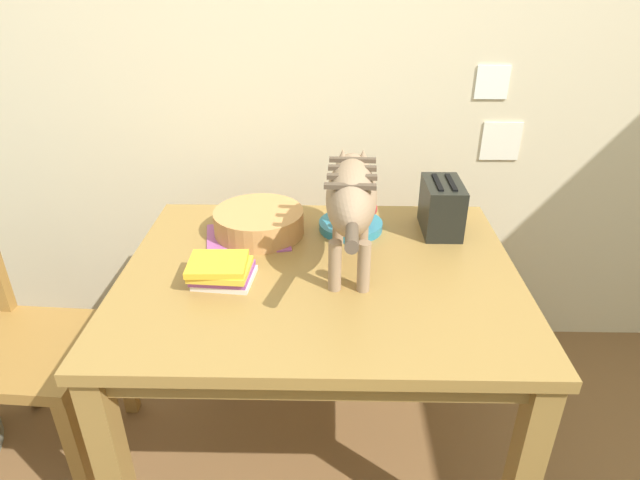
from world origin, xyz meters
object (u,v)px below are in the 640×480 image
at_px(saucer_bowl, 351,226).
at_px(cat, 351,195).
at_px(magazine, 248,237).
at_px(wicker_basket, 259,222).
at_px(toaster, 442,207).
at_px(wooden_chair_far, 18,344).
at_px(book_stack, 221,271).
at_px(coffee_mug, 352,210).
at_px(dining_table, 320,295).

bearing_deg(saucer_bowl, cat, -92.64).
bearing_deg(magazine, wicker_basket, 34.22).
relative_size(toaster, wooden_chair_far, 0.22).
xyz_separation_m(cat, book_stack, (-0.37, -0.13, -0.18)).
height_order(cat, book_stack, cat).
xyz_separation_m(cat, wooden_chair_far, (-1.05, -0.08, -0.49)).
xyz_separation_m(wicker_basket, wooden_chair_far, (-0.76, -0.25, -0.32)).
bearing_deg(coffee_mug, cat, -93.60).
bearing_deg(magazine, toaster, -4.92).
relative_size(dining_table, cat, 1.73).
bearing_deg(wicker_basket, coffee_mug, 6.63).
xyz_separation_m(cat, wicker_basket, (-0.30, 0.17, -0.17)).
distance_m(dining_table, saucer_bowl, 0.30).
bearing_deg(cat, wicker_basket, 152.74).
bearing_deg(book_stack, dining_table, 13.67).
distance_m(cat, wicker_basket, 0.38).
relative_size(cat, coffee_mug, 5.09).
relative_size(cat, toaster, 3.35).
bearing_deg(book_stack, wicker_basket, 76.63).
relative_size(wicker_basket, toaster, 1.48).
bearing_deg(wicker_basket, magazine, -134.48).
bearing_deg(toaster, cat, -146.26).
distance_m(magazine, wooden_chair_far, 0.80).
xyz_separation_m(book_stack, wicker_basket, (0.07, 0.30, 0.01)).
xyz_separation_m(saucer_bowl, magazine, (-0.34, -0.07, -0.01)).
distance_m(wicker_basket, wooden_chair_far, 0.86).
relative_size(saucer_bowl, coffee_mug, 1.62).
distance_m(coffee_mug, book_stack, 0.51).
bearing_deg(cat, wooden_chair_far, -172.85).
xyz_separation_m(cat, magazine, (-0.33, 0.13, -0.21)).
distance_m(magazine, toaster, 0.65).
xyz_separation_m(coffee_mug, wicker_basket, (-0.31, -0.04, -0.03)).
bearing_deg(wooden_chair_far, magazine, 110.24).
height_order(dining_table, wicker_basket, wicker_basket).
xyz_separation_m(cat, toaster, (0.31, 0.21, -0.13)).
height_order(dining_table, book_stack, book_stack).
xyz_separation_m(coffee_mug, toaster, (0.29, 0.00, 0.01)).
bearing_deg(saucer_bowl, coffee_mug, 0.00).
distance_m(cat, toaster, 0.39).
bearing_deg(saucer_bowl, wicker_basket, -173.29).
height_order(magazine, wooden_chair_far, wooden_chair_far).
xyz_separation_m(wicker_basket, toaster, (0.60, 0.04, 0.04)).
bearing_deg(dining_table, book_stack, -166.33).
relative_size(cat, saucer_bowl, 3.14).
bearing_deg(wicker_basket, saucer_bowl, 6.71).
relative_size(dining_table, saucer_bowl, 5.44).
height_order(coffee_mug, toaster, toaster).
bearing_deg(cat, book_stack, -157.96).
bearing_deg(toaster, saucer_bowl, -179.99).
bearing_deg(cat, toaster, 36.38).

